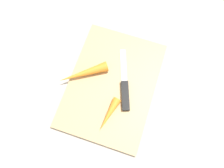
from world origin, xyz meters
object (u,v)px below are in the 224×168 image
Objects in this scene: cutting_board at (112,85)px; carrot_short at (109,114)px; carrot_long at (84,73)px; knife at (125,91)px.

carrot_short reaches higher than cutting_board.
cutting_board is 2.35× the size of carrot_long.
carrot_short is at bearing -167.05° from cutting_board.
carrot_long reaches higher than carrot_short.
carrot_short is at bearing 143.65° from knife.
knife is at bearing 174.64° from carrot_short.
carrot_long is at bearing 88.27° from cutting_board.
carrot_long is at bearing -119.30° from carrot_short.
knife is at bearing 137.57° from carrot_long.
cutting_board is 3.54× the size of carrot_short.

